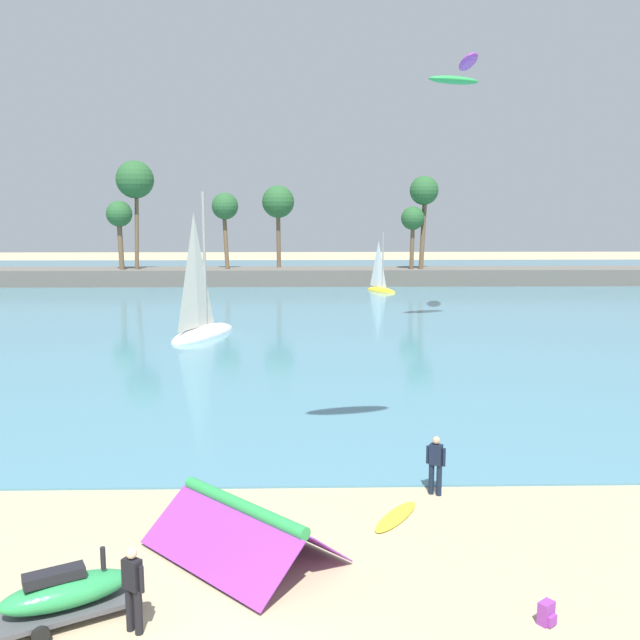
{
  "coord_description": "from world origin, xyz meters",
  "views": [
    {
      "loc": [
        1.03,
        -9.65,
        7.63
      ],
      "look_at": [
        1.49,
        10.61,
        4.48
      ],
      "focal_mm": 38.19,
      "sensor_mm": 36.0,
      "label": 1
    }
  ],
  "objects_px": {
    "surfboard": "(396,516)",
    "kite_aloft_low_near_shore": "(468,62)",
    "person_rigging_by_gear": "(133,587)",
    "kite_aloft_drifting_left": "(454,80)",
    "backpack_by_trailer": "(547,614)",
    "sailboat_mid_bay": "(381,286)",
    "folded_kite": "(243,520)",
    "watercraft_on_trailer": "(66,594)",
    "sailboat_toward_headland": "(202,322)",
    "person_at_waterline": "(436,463)"
  },
  "relations": [
    {
      "from": "surfboard",
      "to": "kite_aloft_low_near_shore",
      "type": "distance_m",
      "value": 37.03
    },
    {
      "from": "person_rigging_by_gear",
      "to": "kite_aloft_drifting_left",
      "type": "distance_m",
      "value": 37.71
    },
    {
      "from": "backpack_by_trailer",
      "to": "sailboat_mid_bay",
      "type": "bearing_deg",
      "value": 86.88
    },
    {
      "from": "folded_kite",
      "to": "surfboard",
      "type": "relative_size",
      "value": 2.33
    },
    {
      "from": "watercraft_on_trailer",
      "to": "sailboat_toward_headland",
      "type": "bearing_deg",
      "value": 93.6
    },
    {
      "from": "person_at_waterline",
      "to": "backpack_by_trailer",
      "type": "relative_size",
      "value": 3.78
    },
    {
      "from": "backpack_by_trailer",
      "to": "kite_aloft_drifting_left",
      "type": "relative_size",
      "value": 0.12
    },
    {
      "from": "person_rigging_by_gear",
      "to": "sailboat_toward_headland",
      "type": "xyz_separation_m",
      "value": [
        -3.3,
        30.7,
        0.03
      ]
    },
    {
      "from": "person_rigging_by_gear",
      "to": "kite_aloft_low_near_shore",
      "type": "bearing_deg",
      "value": 68.43
    },
    {
      "from": "kite_aloft_low_near_shore",
      "to": "sailboat_toward_headland",
      "type": "bearing_deg",
      "value": -62.39
    },
    {
      "from": "watercraft_on_trailer",
      "to": "kite_aloft_low_near_shore",
      "type": "distance_m",
      "value": 42.47
    },
    {
      "from": "person_at_waterline",
      "to": "kite_aloft_low_near_shore",
      "type": "relative_size",
      "value": 0.41
    },
    {
      "from": "folded_kite",
      "to": "kite_aloft_low_near_shore",
      "type": "bearing_deg",
      "value": 69.39
    },
    {
      "from": "person_rigging_by_gear",
      "to": "person_at_waterline",
      "type": "xyz_separation_m",
      "value": [
        6.73,
        6.09,
        0.0
      ]
    },
    {
      "from": "person_at_waterline",
      "to": "folded_kite",
      "type": "bearing_deg",
      "value": -146.78
    },
    {
      "from": "folded_kite",
      "to": "kite_aloft_drifting_left",
      "type": "height_order",
      "value": "kite_aloft_drifting_left"
    },
    {
      "from": "sailboat_mid_bay",
      "to": "kite_aloft_drifting_left",
      "type": "xyz_separation_m",
      "value": [
        1.76,
        -23.39,
        15.27
      ]
    },
    {
      "from": "surfboard",
      "to": "kite_aloft_drifting_left",
      "type": "height_order",
      "value": "kite_aloft_drifting_left"
    },
    {
      "from": "backpack_by_trailer",
      "to": "kite_aloft_drifting_left",
      "type": "height_order",
      "value": "kite_aloft_drifting_left"
    },
    {
      "from": "surfboard",
      "to": "sailboat_toward_headland",
      "type": "xyz_separation_m",
      "value": [
        -8.76,
        26.05,
        0.89
      ]
    },
    {
      "from": "watercraft_on_trailer",
      "to": "sailboat_toward_headland",
      "type": "relative_size",
      "value": 0.29
    },
    {
      "from": "person_rigging_by_gear",
      "to": "sailboat_toward_headland",
      "type": "relative_size",
      "value": 0.17
    },
    {
      "from": "folded_kite",
      "to": "person_rigging_by_gear",
      "type": "relative_size",
      "value": 2.94
    },
    {
      "from": "watercraft_on_trailer",
      "to": "kite_aloft_drifting_left",
      "type": "distance_m",
      "value": 37.98
    },
    {
      "from": "kite_aloft_low_near_shore",
      "to": "sailboat_mid_bay",
      "type": "bearing_deg",
      "value": -159.05
    },
    {
      "from": "person_at_waterline",
      "to": "sailboat_toward_headland",
      "type": "bearing_deg",
      "value": 112.16
    },
    {
      "from": "watercraft_on_trailer",
      "to": "folded_kite",
      "type": "bearing_deg",
      "value": 37.3
    },
    {
      "from": "folded_kite",
      "to": "person_at_waterline",
      "type": "height_order",
      "value": "person_at_waterline"
    },
    {
      "from": "person_rigging_by_gear",
      "to": "backpack_by_trailer",
      "type": "height_order",
      "value": "person_rigging_by_gear"
    },
    {
      "from": "folded_kite",
      "to": "surfboard",
      "type": "bearing_deg",
      "value": 26.15
    },
    {
      "from": "surfboard",
      "to": "sailboat_mid_bay",
      "type": "xyz_separation_m",
      "value": [
        5.27,
        51.01,
        0.58
      ]
    },
    {
      "from": "folded_kite",
      "to": "backpack_by_trailer",
      "type": "distance_m",
      "value": 6.58
    },
    {
      "from": "sailboat_mid_bay",
      "to": "kite_aloft_drifting_left",
      "type": "bearing_deg",
      "value": -85.7
    },
    {
      "from": "person_rigging_by_gear",
      "to": "kite_aloft_drifting_left",
      "type": "bearing_deg",
      "value": 68.85
    },
    {
      "from": "backpack_by_trailer",
      "to": "surfboard",
      "type": "bearing_deg",
      "value": 116.03
    },
    {
      "from": "folded_kite",
      "to": "sailboat_mid_bay",
      "type": "bearing_deg",
      "value": 80.36
    },
    {
      "from": "person_rigging_by_gear",
      "to": "sailboat_toward_headland",
      "type": "distance_m",
      "value": 30.88
    },
    {
      "from": "watercraft_on_trailer",
      "to": "person_at_waterline",
      "type": "distance_m",
      "value": 9.9
    },
    {
      "from": "person_rigging_by_gear",
      "to": "surfboard",
      "type": "bearing_deg",
      "value": 40.42
    },
    {
      "from": "surfboard",
      "to": "person_rigging_by_gear",
      "type": "bearing_deg",
      "value": 163.3
    },
    {
      "from": "person_at_waterline",
      "to": "backpack_by_trailer",
      "type": "height_order",
      "value": "person_at_waterline"
    },
    {
      "from": "person_at_waterline",
      "to": "kite_aloft_low_near_shore",
      "type": "height_order",
      "value": "kite_aloft_low_near_shore"
    },
    {
      "from": "folded_kite",
      "to": "kite_aloft_drifting_left",
      "type": "relative_size",
      "value": 1.39
    },
    {
      "from": "person_at_waterline",
      "to": "sailboat_mid_bay",
      "type": "distance_m",
      "value": 49.73
    },
    {
      "from": "person_at_waterline",
      "to": "kite_aloft_drifting_left",
      "type": "xyz_separation_m",
      "value": [
        5.76,
        26.18,
        15.0
      ]
    },
    {
      "from": "person_at_waterline",
      "to": "sailboat_mid_bay",
      "type": "bearing_deg",
      "value": 85.39
    },
    {
      "from": "person_at_waterline",
      "to": "kite_aloft_low_near_shore",
      "type": "distance_m",
      "value": 35.12
    },
    {
      "from": "sailboat_toward_headland",
      "to": "kite_aloft_drifting_left",
      "type": "xyz_separation_m",
      "value": [
        15.78,
        1.57,
        14.97
      ]
    },
    {
      "from": "watercraft_on_trailer",
      "to": "kite_aloft_drifting_left",
      "type": "bearing_deg",
      "value": 66.45
    },
    {
      "from": "person_at_waterline",
      "to": "kite_aloft_drifting_left",
      "type": "bearing_deg",
      "value": 77.6
    }
  ]
}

